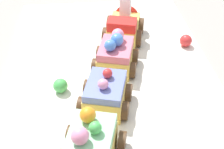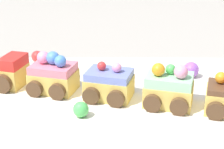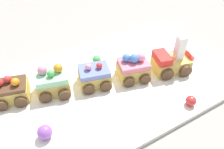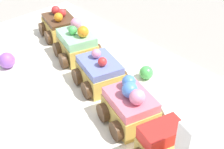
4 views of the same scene
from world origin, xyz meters
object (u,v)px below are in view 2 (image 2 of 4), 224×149
Objects in this scene: cake_car_mint at (169,89)px; gumball_red at (37,56)px; gumball_purple at (191,70)px; cake_car_strawberry at (53,76)px; cake_car_blueberry at (109,84)px; gumball_green at (81,109)px.

gumball_red is at bearing -23.15° from cake_car_mint.
gumball_purple is at bearing 165.21° from gumball_red.
cake_car_strawberry is 0.19m from cake_car_mint.
cake_car_strawberry reaches higher than cake_car_blueberry.
gumball_red is 0.81× the size of gumball_purple.
gumball_green is at bearing 32.95° from cake_car_mint.
gumball_purple reaches higher than gumball_green.
cake_car_strawberry is 0.10m from cake_car_blueberry.
gumball_purple is at bearing -101.08° from cake_car_mint.
gumball_green is at bearing 74.79° from cake_car_blueberry.
cake_car_mint is at bearing -162.23° from gumball_green.
cake_car_blueberry reaches higher than gumball_red.
cake_car_mint is at bearing 179.72° from cake_car_blueberry.
cake_car_mint reaches higher than cake_car_strawberry.
cake_car_blueberry is at bearing 30.52° from gumball_purple.
gumball_purple is (-0.30, 0.08, 0.00)m from gumball_red.
gumball_red is 0.26m from gumball_green.
cake_car_blueberry is at bearing -179.93° from cake_car_strawberry.
cake_car_strawberry is 3.78× the size of gumball_red.
cake_car_strawberry is 0.15m from gumball_red.
gumball_purple is at bearing -150.41° from cake_car_strawberry.
cake_car_strawberry is at bearing 111.79° from gumball_red.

